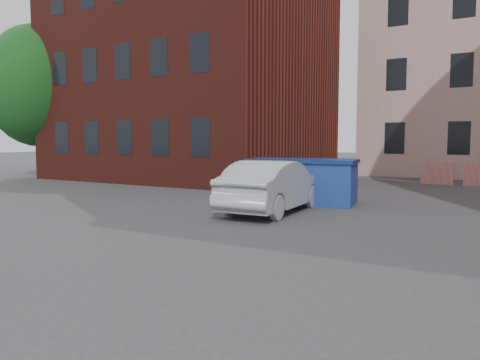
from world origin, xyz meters
The scene contains 6 objects.
ground centered at (0.00, 0.00, 0.00)m, with size 120.00×120.00×0.00m, color #38383A.
building_brick centered at (-9.00, 13.00, 7.00)m, with size 12.00×10.00×14.00m, color #591E16.
far_building centered at (-20.00, 22.00, 4.00)m, with size 6.00×6.00×8.00m, color maroon.
tree centered at (-16.00, 9.00, 5.17)m, with size 5.28×5.28×8.30m.
dumpster centered at (-0.12, 6.50, 0.68)m, with size 3.45×2.17×1.35m.
silver_car centered at (-0.11, 4.53, 0.69)m, with size 1.46×4.20×1.38m, color #B8BAC0.
Camera 1 is at (5.53, -6.63, 1.95)m, focal length 35.00 mm.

